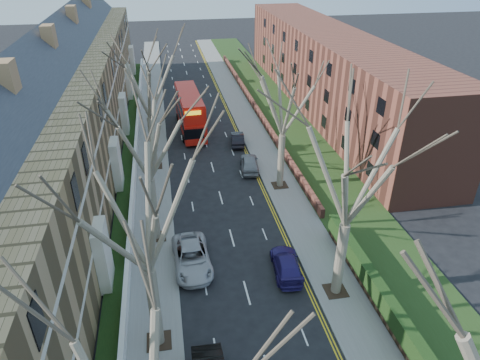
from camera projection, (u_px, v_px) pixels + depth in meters
pavement_left at (152, 126)px, 52.64m from camera, size 3.00×102.00×0.12m
pavement_right at (247, 120)px, 54.53m from camera, size 3.00×102.00×0.12m
terrace_left at (67, 110)px, 41.90m from camera, size 9.70×78.00×13.60m
flats_right at (325, 69)px, 57.35m from camera, size 13.97×54.00×10.00m
wall_hedge_right at (416, 352)px, 22.55m from camera, size 0.70×24.00×1.80m
front_wall_left at (136, 151)px, 45.25m from camera, size 0.30×78.00×1.00m
grass_verge_right at (281, 117)px, 55.19m from camera, size 6.00×102.00×0.06m
tree_left_mid at (140, 201)px, 19.74m from camera, size 10.50×10.50×14.71m
tree_left_far at (144, 127)px, 28.47m from camera, size 10.15×10.15×14.22m
tree_left_dist at (145, 74)px, 38.61m from camera, size 10.50×10.50×14.71m
tree_right_mid at (354, 162)px, 23.25m from camera, size 10.50×10.50×14.71m
tree_right_far at (285, 90)px, 35.41m from camera, size 10.15×10.15×14.22m
double_decker_bus at (190, 113)px, 50.72m from camera, size 3.10×10.88×4.52m
car_left_far at (192, 257)px, 29.83m from camera, size 2.71×5.51×1.51m
car_right_near at (286, 264)px, 29.35m from camera, size 2.22×4.60×1.29m
car_right_mid at (249, 163)px, 42.50m from camera, size 2.31×4.52×1.47m
car_right_far at (238, 139)px, 47.89m from camera, size 1.91×4.13×1.31m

